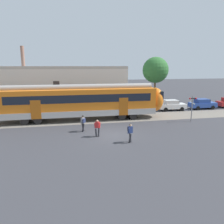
{
  "coord_description": "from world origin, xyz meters",
  "views": [
    {
      "loc": [
        -3.91,
        -19.5,
        6.49
      ],
      "look_at": [
        0.56,
        2.95,
        1.6
      ],
      "focal_mm": 35.0,
      "sensor_mm": 36.0,
      "label": 1
    }
  ],
  "objects_px": {
    "parked_car_white": "(172,105)",
    "crossing_signal": "(192,105)",
    "pedestrian_navy": "(130,131)",
    "pedestrian_grey": "(83,122)",
    "parked_car_blue": "(202,104)",
    "commuter_train": "(4,104)",
    "pedestrian_red": "(97,126)"
  },
  "relations": [
    {
      "from": "commuter_train",
      "to": "pedestrian_grey",
      "type": "bearing_deg",
      "value": -29.98
    },
    {
      "from": "parked_car_blue",
      "to": "crossing_signal",
      "type": "height_order",
      "value": "crossing_signal"
    },
    {
      "from": "pedestrian_red",
      "to": "pedestrian_navy",
      "type": "xyz_separation_m",
      "value": [
        2.53,
        -2.11,
        0.0
      ]
    },
    {
      "from": "pedestrian_navy",
      "to": "parked_car_blue",
      "type": "height_order",
      "value": "pedestrian_navy"
    },
    {
      "from": "pedestrian_red",
      "to": "crossing_signal",
      "type": "bearing_deg",
      "value": 16.39
    },
    {
      "from": "pedestrian_grey",
      "to": "pedestrian_navy",
      "type": "distance_m",
      "value": 5.45
    },
    {
      "from": "commuter_train",
      "to": "parked_car_blue",
      "type": "distance_m",
      "value": 27.33
    },
    {
      "from": "parked_car_blue",
      "to": "crossing_signal",
      "type": "bearing_deg",
      "value": -131.11
    },
    {
      "from": "parked_car_white",
      "to": "parked_car_blue",
      "type": "bearing_deg",
      "value": 1.38
    },
    {
      "from": "pedestrian_navy",
      "to": "crossing_signal",
      "type": "height_order",
      "value": "crossing_signal"
    },
    {
      "from": "pedestrian_grey",
      "to": "crossing_signal",
      "type": "height_order",
      "value": "crossing_signal"
    },
    {
      "from": "parked_car_white",
      "to": "pedestrian_grey",
      "type": "bearing_deg",
      "value": -149.03
    },
    {
      "from": "parked_car_blue",
      "to": "parked_car_white",
      "type": "bearing_deg",
      "value": -178.62
    },
    {
      "from": "parked_car_white",
      "to": "crossing_signal",
      "type": "xyz_separation_m",
      "value": [
        -0.71,
        -6.55,
        1.23
      ]
    },
    {
      "from": "parked_car_blue",
      "to": "commuter_train",
      "type": "bearing_deg",
      "value": -172.95
    },
    {
      "from": "commuter_train",
      "to": "crossing_signal",
      "type": "relative_size",
      "value": 12.68
    },
    {
      "from": "pedestrian_navy",
      "to": "parked_car_blue",
      "type": "bearing_deg",
      "value": 39.32
    },
    {
      "from": "pedestrian_grey",
      "to": "pedestrian_red",
      "type": "height_order",
      "value": "same"
    },
    {
      "from": "pedestrian_grey",
      "to": "pedestrian_red",
      "type": "distance_m",
      "value": 2.21
    },
    {
      "from": "commuter_train",
      "to": "parked_car_blue",
      "type": "height_order",
      "value": "commuter_train"
    },
    {
      "from": "commuter_train",
      "to": "pedestrian_grey",
      "type": "distance_m",
      "value": 9.85
    },
    {
      "from": "parked_car_blue",
      "to": "pedestrian_grey",
      "type": "bearing_deg",
      "value": -156.17
    },
    {
      "from": "commuter_train",
      "to": "parked_car_white",
      "type": "height_order",
      "value": "commuter_train"
    },
    {
      "from": "pedestrian_red",
      "to": "parked_car_white",
      "type": "relative_size",
      "value": 0.41
    },
    {
      "from": "commuter_train",
      "to": "pedestrian_navy",
      "type": "bearing_deg",
      "value": -36.01
    },
    {
      "from": "commuter_train",
      "to": "pedestrian_navy",
      "type": "xyz_separation_m",
      "value": [
        12.19,
        -8.86,
        -1.26
      ]
    },
    {
      "from": "pedestrian_navy",
      "to": "crossing_signal",
      "type": "distance_m",
      "value": 10.67
    },
    {
      "from": "commuter_train",
      "to": "parked_car_blue",
      "type": "bearing_deg",
      "value": 7.05
    },
    {
      "from": "commuter_train",
      "to": "pedestrian_navy",
      "type": "distance_m",
      "value": 15.12
    },
    {
      "from": "crossing_signal",
      "to": "parked_car_white",
      "type": "bearing_deg",
      "value": 83.85
    },
    {
      "from": "parked_car_white",
      "to": "crossing_signal",
      "type": "height_order",
      "value": "crossing_signal"
    },
    {
      "from": "crossing_signal",
      "to": "commuter_train",
      "type": "bearing_deg",
      "value": 171.1
    }
  ]
}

